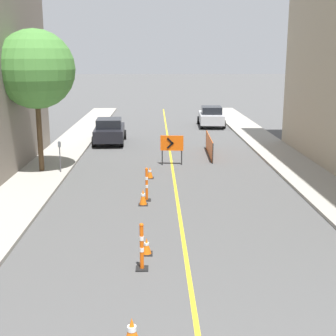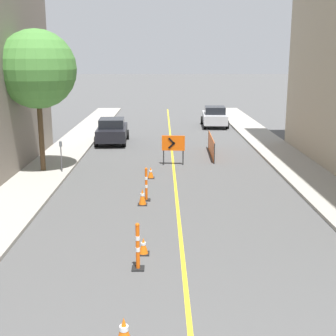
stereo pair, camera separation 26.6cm
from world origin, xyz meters
name	(u,v)px [view 1 (the left image)]	position (x,y,z in m)	size (l,w,h in m)	color
lane_stripe	(170,153)	(0.00, 22.98, 0.00)	(0.12, 45.96, 0.01)	gold
sidewalk_left	(63,152)	(-6.11, 22.98, 0.07)	(2.38, 45.96, 0.13)	#9E998E
sidewalk_right	(276,151)	(6.11, 22.98, 0.07)	(2.38, 45.96, 0.13)	#9E998E
traffic_cone_nearest	(132,333)	(-1.29, 4.52, 0.30)	(0.42, 0.42, 0.61)	black
traffic_cone_second	(147,246)	(-1.09, 8.82, 0.24)	(0.33, 0.33, 0.48)	black
traffic_cone_third	(143,197)	(-1.30, 13.30, 0.31)	(0.35, 0.35, 0.62)	black
traffic_cone_fourth	(150,173)	(-1.09, 17.23, 0.26)	(0.34, 0.34, 0.53)	black
delineator_post_front	(142,249)	(-1.19, 7.86, 0.55)	(0.33, 0.33, 1.27)	black
delineator_post_rear	(147,186)	(-1.17, 13.85, 0.57)	(0.31, 0.31, 1.30)	black
arrow_barricade_primary	(172,144)	(0.00, 19.92, 1.07)	(1.17, 0.17, 1.51)	#EF560C
safety_mesh_fence	(209,146)	(2.18, 22.26, 0.54)	(0.17, 4.36, 1.08)	#EF560C
parked_car_curb_near	(110,131)	(-3.76, 26.23, 0.80)	(1.98, 4.37, 1.59)	black
parked_car_curb_mid	(211,116)	(3.57, 33.43, 0.80)	(2.01, 4.38, 1.59)	#B7B7BC
parking_meter_near_curb	(60,150)	(-5.28, 17.99, 1.17)	(0.12, 0.11, 1.48)	#4C4C51
street_tree_left_near	(35,69)	(-6.23, 18.33, 4.83)	(3.58, 3.58, 6.50)	#4C3823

